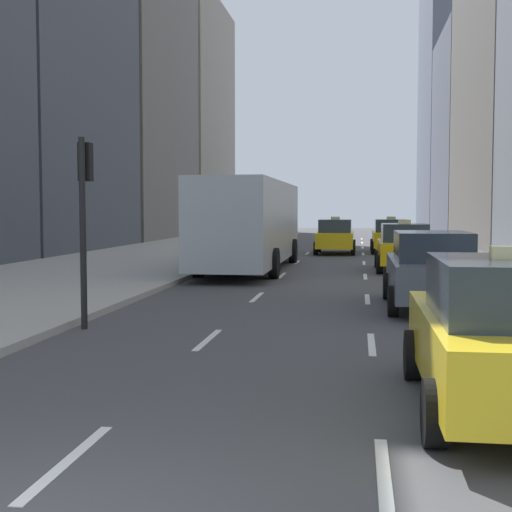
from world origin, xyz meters
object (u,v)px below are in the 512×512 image
at_px(taxi_third, 404,247).
at_px(traffic_light_pole, 84,201).
at_px(taxi_second, 391,236).
at_px(taxi_fourth, 506,334).
at_px(taxi_lead, 335,236).
at_px(sedan_black_near, 431,269).
at_px(city_bus, 250,222).

bearing_deg(taxi_third, traffic_light_pole, -116.50).
relative_size(taxi_second, taxi_fourth, 1.00).
bearing_deg(taxi_fourth, taxi_third, 90.00).
xyz_separation_m(taxi_lead, traffic_light_pole, (-3.95, -23.32, 1.53)).
bearing_deg(taxi_second, traffic_light_pole, -105.53).
distance_m(taxi_second, taxi_fourth, 29.00).
xyz_separation_m(taxi_second, taxi_third, (0.00, -10.75, 0.00)).
xyz_separation_m(taxi_third, sedan_black_near, (0.00, -9.85, 0.01)).
height_order(taxi_second, traffic_light_pole, traffic_light_pole).
xyz_separation_m(taxi_lead, taxi_fourth, (2.80, -28.03, 0.00)).
bearing_deg(city_bus, taxi_third, 2.38).
height_order(sedan_black_near, city_bus, city_bus).
xyz_separation_m(taxi_lead, sedan_black_near, (2.80, -19.63, 0.01)).
relative_size(city_bus, traffic_light_pole, 3.22).
bearing_deg(city_bus, traffic_light_pole, -94.89).
xyz_separation_m(taxi_second, taxi_fourth, (0.00, -29.00, 0.00)).
bearing_deg(sedan_black_near, taxi_lead, 98.12).
xyz_separation_m(taxi_third, traffic_light_pole, (-6.75, -13.54, 1.53)).
xyz_separation_m(taxi_third, city_bus, (-5.61, -0.23, 0.91)).
distance_m(taxi_third, city_bus, 5.69).
bearing_deg(city_bus, taxi_fourth, -72.69).
bearing_deg(taxi_fourth, sedan_black_near, 90.00).
height_order(taxi_lead, taxi_second, same).
xyz_separation_m(taxi_lead, taxi_second, (2.80, 0.97, 0.00)).
distance_m(sedan_black_near, traffic_light_pole, 7.84).
bearing_deg(city_bus, taxi_lead, 74.32).
height_order(taxi_lead, traffic_light_pole, traffic_light_pole).
distance_m(taxi_fourth, city_bus, 18.89).
height_order(city_bus, traffic_light_pole, traffic_light_pole).
relative_size(taxi_third, sedan_black_near, 0.94).
bearing_deg(traffic_light_pole, city_bus, 85.11).
height_order(taxi_third, traffic_light_pole, traffic_light_pole).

